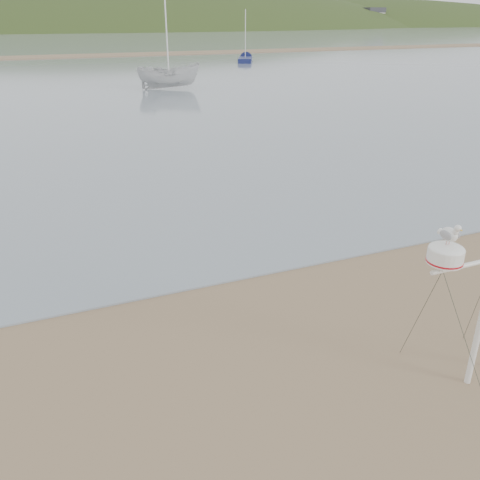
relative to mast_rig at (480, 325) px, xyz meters
name	(u,v)px	position (x,y,z in m)	size (l,w,h in m)	color
ground	(148,466)	(-4.80, 0.36, -1.07)	(560.00, 560.00, 0.00)	#7C6247
water	(16,39)	(-4.80, 132.36, -1.05)	(560.00, 256.00, 0.04)	gray
sandbar	(22,58)	(-4.80, 70.36, -0.99)	(560.00, 7.00, 0.07)	#7C6247
hill_ridge	(68,78)	(13.72, 235.36, -20.76)	(620.00, 180.00, 80.00)	#263616
far_cottages	(21,18)	(-1.80, 196.36, 2.93)	(294.40, 6.30, 8.00)	beige
mast_rig	(480,325)	(0.00, 0.00, 0.00)	(1.96, 2.09, 4.42)	white
boat_white	(168,56)	(4.73, 33.93, 1.31)	(1.76, 1.80, 4.67)	silver
sailboat_blue_far	(246,59)	(19.97, 54.95, -0.76)	(4.02, 6.20, 6.15)	#161D4F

